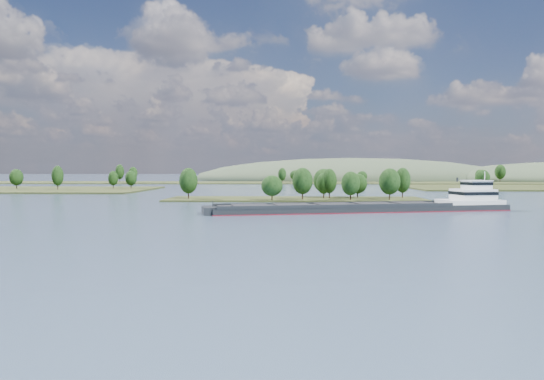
{
  "coord_description": "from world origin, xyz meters",
  "views": [
    {
      "loc": [
        -1.87,
        -27.29,
        12.77
      ],
      "look_at": [
        -7.36,
        130.0,
        6.0
      ],
      "focal_mm": 35.0,
      "sensor_mm": 36.0,
      "label": 1
    }
  ],
  "objects": [
    {
      "name": "ground",
      "position": [
        0.0,
        120.0,
        0.0
      ],
      "size": [
        1800.0,
        1800.0,
        0.0
      ],
      "primitive_type": "plane",
      "color": "#3C5068",
      "rests_on": "ground"
    },
    {
      "name": "cargo_barge",
      "position": [
        24.41,
        127.08,
        1.53
      ],
      "size": [
        89.86,
        31.5,
        12.16
      ],
      "color": "black",
      "rests_on": "ground"
    },
    {
      "name": "back_shoreline",
      "position": [
        9.51,
        399.81,
        0.71
      ],
      "size": [
        900.0,
        60.0,
        15.73
      ],
      "color": "#283015",
      "rests_on": "ground"
    },
    {
      "name": "tree_island",
      "position": [
        6.3,
        179.07,
        4.11
      ],
      "size": [
        100.0,
        30.97,
        13.28
      ],
      "color": "#283015",
      "rests_on": "ground"
    },
    {
      "name": "hill_west",
      "position": [
        60.0,
        500.0,
        0.0
      ],
      "size": [
        320.0,
        160.0,
        44.0
      ],
      "primitive_type": "ellipsoid",
      "color": "#384630",
      "rests_on": "ground"
    }
  ]
}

